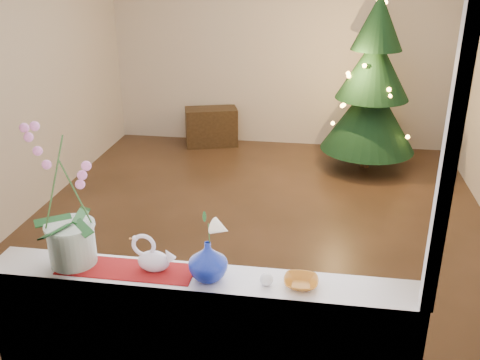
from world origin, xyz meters
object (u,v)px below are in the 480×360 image
object	(u,v)px
orchid_pot	(65,198)
swan	(153,254)
side_table	(211,127)
amber_dish	(301,283)
xmas_tree	(373,85)
paperweight	(266,279)
blue_vase	(208,258)

from	to	relation	value
orchid_pot	swan	distance (m)	0.52
swan	side_table	size ratio (longest dim) A/B	0.33
swan	amber_dish	bearing A→B (deg)	3.93
swan	xmas_tree	xyz separation A→B (m)	(1.37, 4.07, 0.01)
xmas_tree	side_table	size ratio (longest dim) A/B	2.98
orchid_pot	xmas_tree	world-z (taller)	xmas_tree
xmas_tree	swan	bearing A→B (deg)	-108.57
orchid_pot	side_table	xyz separation A→B (m)	(-0.24, 4.60, -1.04)
paperweight	xmas_tree	bearing A→B (deg)	79.17
orchid_pot	amber_dish	xyz separation A→B (m)	(1.18, -0.03, -0.36)
swan	xmas_tree	bearing A→B (deg)	77.56
swan	paperweight	world-z (taller)	swan
paperweight	orchid_pot	bearing A→B (deg)	177.47
paperweight	side_table	distance (m)	4.86
side_table	xmas_tree	bearing A→B (deg)	-31.69
paperweight	side_table	size ratio (longest dim) A/B	0.09
paperweight	xmas_tree	distance (m)	4.19
xmas_tree	orchid_pot	bearing A→B (deg)	-113.86
swan	amber_dish	xyz separation A→B (m)	(0.75, -0.03, -0.08)
paperweight	side_table	xyz separation A→B (m)	(-1.25, 4.64, -0.69)
orchid_pot	swan	bearing A→B (deg)	-0.04
orchid_pot	xmas_tree	xyz separation A→B (m)	(1.80, 4.07, -0.27)
blue_vase	orchid_pot	bearing A→B (deg)	177.50
swan	blue_vase	world-z (taller)	blue_vase
paperweight	xmas_tree	xyz separation A→B (m)	(0.79, 4.12, 0.07)
blue_vase	xmas_tree	size ratio (longest dim) A/B	0.11
blue_vase	paperweight	world-z (taller)	blue_vase
orchid_pot	blue_vase	size ratio (longest dim) A/B	3.22
swan	xmas_tree	distance (m)	4.30
paperweight	side_table	bearing A→B (deg)	105.07
orchid_pot	paperweight	size ratio (longest dim) A/B	11.66
orchid_pot	side_table	size ratio (longest dim) A/B	1.10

